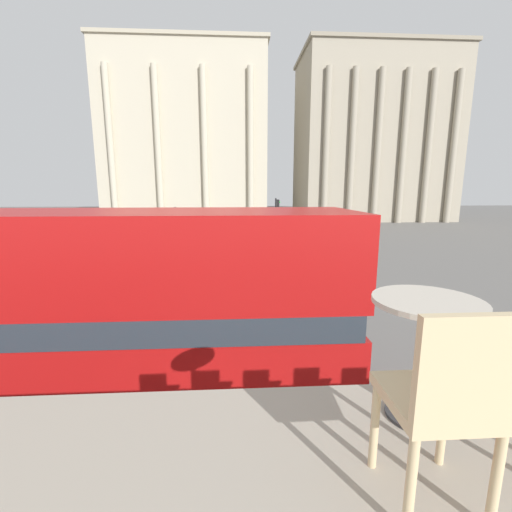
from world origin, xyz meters
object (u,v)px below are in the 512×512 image
at_px(double_decker_bus, 42,320).
at_px(plaza_building_left, 189,139).
at_px(traffic_light_far, 276,217).
at_px(pedestrian_grey, 328,231).
at_px(traffic_light_mid, 177,229).
at_px(cafe_dining_table, 425,332).
at_px(cafe_chair_0, 446,399).
at_px(pedestrian_blue, 178,238).
at_px(plaza_building_right, 372,140).
at_px(pedestrian_red, 354,237).
at_px(pedestrian_white, 276,249).
at_px(traffic_light_near, 331,258).

height_order(double_decker_bus, plaza_building_left, plaza_building_left).
height_order(traffic_light_far, pedestrian_grey, traffic_light_far).
relative_size(plaza_building_left, traffic_light_mid, 6.82).
distance_m(cafe_dining_table, cafe_chair_0, 0.64).
relative_size(double_decker_bus, pedestrian_grey, 7.18).
distance_m(double_decker_bus, pedestrian_blue, 21.86).
relative_size(cafe_chair_0, pedestrian_grey, 0.57).
relative_size(cafe_dining_table, plaza_building_left, 0.03).
relative_size(traffic_light_mid, pedestrian_blue, 2.39).
height_order(plaza_building_right, traffic_light_mid, plaza_building_right).
height_order(plaza_building_left, pedestrian_red, plaza_building_left).
xyz_separation_m(plaza_building_right, pedestrian_red, (-12.23, -28.51, -11.73)).
distance_m(pedestrian_white, pedestrian_red, 8.83).
relative_size(plaza_building_right, pedestrian_red, 15.46).
bearing_deg(double_decker_bus, pedestrian_blue, 100.84).
xyz_separation_m(plaza_building_left, pedestrian_white, (10.28, -37.23, -12.06)).
bearing_deg(pedestrian_grey, pedestrian_blue, 160.52).
xyz_separation_m(cafe_chair_0, traffic_light_far, (2.47, 26.13, -1.31)).
height_order(pedestrian_white, pedestrian_red, pedestrian_red).
distance_m(double_decker_bus, cafe_dining_table, 6.57).
relative_size(plaza_building_left, plaza_building_right, 1.02).
relative_size(pedestrian_white, pedestrian_red, 0.99).
bearing_deg(double_decker_bus, pedestrian_grey, 72.46).
height_order(cafe_dining_table, pedestrian_white, cafe_dining_table).
distance_m(traffic_light_near, pedestrian_white, 9.39).
bearing_deg(pedestrian_blue, cafe_dining_table, -166.66).
relative_size(cafe_chair_0, traffic_light_mid, 0.24).
relative_size(double_decker_bus, plaza_building_left, 0.44).
relative_size(traffic_light_mid, traffic_light_far, 0.92).
xyz_separation_m(cafe_dining_table, pedestrian_blue, (-5.72, 26.17, -3.10)).
height_order(plaza_building_left, pedestrian_blue, plaza_building_left).
bearing_deg(pedestrian_red, traffic_light_far, 84.48).
bearing_deg(pedestrian_red, pedestrian_blue, 80.40).
height_order(double_decker_bus, cafe_chair_0, double_decker_bus).
relative_size(traffic_light_far, pedestrian_grey, 2.60).
bearing_deg(traffic_light_far, plaza_building_right, 56.89).
relative_size(double_decker_bus, traffic_light_far, 2.76).
bearing_deg(traffic_light_near, cafe_chair_0, -103.89).
distance_m(cafe_dining_table, plaza_building_left, 59.24).
bearing_deg(plaza_building_left, cafe_dining_table, -81.53).
bearing_deg(traffic_light_far, double_decker_bus, -107.98).
bearing_deg(cafe_chair_0, pedestrian_blue, 96.40).
relative_size(double_decker_bus, plaza_building_right, 0.45).
bearing_deg(pedestrian_red, plaza_building_left, 20.10).
xyz_separation_m(cafe_chair_0, pedestrian_red, (9.04, 26.46, -3.05)).
relative_size(double_decker_bus, traffic_light_near, 3.54).
bearing_deg(traffic_light_mid, pedestrian_white, 18.41).
bearing_deg(double_decker_bus, pedestrian_red, 65.97).
bearing_deg(cafe_dining_table, pedestrian_white, 85.42).
distance_m(traffic_light_mid, pedestrian_white, 6.67).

